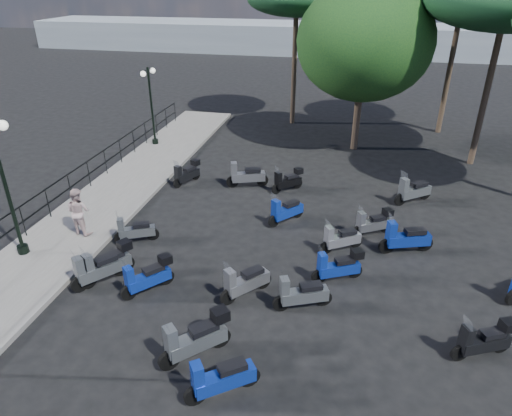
% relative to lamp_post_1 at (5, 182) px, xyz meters
% --- Properties ---
extents(ground, '(120.00, 120.00, 0.00)m').
position_rel_lamp_post_1_xyz_m(ground, '(7.20, -1.18, -2.59)').
color(ground, black).
rests_on(ground, ground).
extents(sidewalk, '(3.00, 30.00, 0.15)m').
position_rel_lamp_post_1_xyz_m(sidewalk, '(0.70, 1.82, -2.52)').
color(sidewalk, slate).
rests_on(sidewalk, ground).
extents(railing, '(0.04, 26.04, 1.10)m').
position_rel_lamp_post_1_xyz_m(railing, '(-0.60, 1.62, -1.69)').
color(railing, black).
rests_on(railing, sidewalk).
extents(lamp_post_1, '(0.34, 1.26, 4.28)m').
position_rel_lamp_post_1_xyz_m(lamp_post_1, '(0.00, 0.00, 0.00)').
color(lamp_post_1, black).
rests_on(lamp_post_1, sidewalk).
extents(lamp_post_2, '(0.38, 1.13, 3.85)m').
position_rel_lamp_post_1_xyz_m(lamp_post_2, '(-0.13, 10.57, -0.24)').
color(lamp_post_2, black).
rests_on(lamp_post_2, sidewalk).
extents(pedestrian_far, '(0.90, 0.77, 1.64)m').
position_rel_lamp_post_1_xyz_m(pedestrian_far, '(1.15, 1.52, -1.62)').
color(pedestrian_far, '#C1A4A5').
rests_on(pedestrian_far, sidewalk).
extents(scooter_2, '(1.10, 1.50, 1.36)m').
position_rel_lamp_post_1_xyz_m(scooter_2, '(3.23, -0.50, -2.08)').
color(scooter_2, black).
rests_on(scooter_2, ground).
extents(scooter_3, '(1.16, 1.44, 1.38)m').
position_rel_lamp_post_1_xyz_m(scooter_3, '(3.07, -0.78, -2.11)').
color(scooter_3, black).
rests_on(scooter_3, ground).
extents(scooter_4, '(1.37, 0.80, 1.18)m').
position_rel_lamp_post_1_xyz_m(scooter_4, '(3.07, 1.60, -2.18)').
color(scooter_4, black).
rests_on(scooter_4, ground).
extents(scooter_5, '(0.83, 1.41, 1.21)m').
position_rel_lamp_post_1_xyz_m(scooter_5, '(3.11, 6.48, -2.14)').
color(scooter_5, black).
rests_on(scooter_5, ground).
extents(scooter_8, '(1.42, 1.42, 1.46)m').
position_rel_lamp_post_1_xyz_m(scooter_8, '(6.76, -2.87, -2.04)').
color(scooter_8, black).
rests_on(scooter_8, ground).
extents(scooter_9, '(1.16, 1.33, 1.29)m').
position_rel_lamp_post_1_xyz_m(scooter_9, '(4.62, -0.80, -2.11)').
color(scooter_9, black).
rests_on(scooter_9, ground).
extents(scooter_10, '(1.12, 1.31, 1.29)m').
position_rel_lamp_post_1_xyz_m(scooter_10, '(7.75, 4.00, -2.14)').
color(scooter_10, black).
rests_on(scooter_10, ground).
extents(scooter_11, '(1.70, 0.84, 1.41)m').
position_rel_lamp_post_1_xyz_m(scooter_11, '(5.65, 6.71, -2.10)').
color(scooter_11, black).
rests_on(scooter_11, ground).
extents(scooter_13, '(1.45, 1.10, 1.36)m').
position_rel_lamp_post_1_xyz_m(scooter_13, '(7.62, -3.80, -2.12)').
color(scooter_13, black).
rests_on(scooter_13, ground).
extents(scooter_14, '(1.55, 0.83, 1.31)m').
position_rel_lamp_post_1_xyz_m(scooter_14, '(8.91, -0.60, -2.14)').
color(scooter_14, black).
rests_on(scooter_14, ground).
extents(scooter_15, '(1.19, 1.35, 1.35)m').
position_rel_lamp_post_1_xyz_m(scooter_15, '(7.33, -0.44, -2.12)').
color(scooter_15, black).
rests_on(scooter_15, ground).
extents(scooter_16, '(1.35, 0.94, 1.23)m').
position_rel_lamp_post_1_xyz_m(scooter_16, '(9.78, 2.51, -2.16)').
color(scooter_16, black).
rests_on(scooter_16, ground).
extents(scooter_17, '(1.17, 1.12, 1.18)m').
position_rel_lamp_post_1_xyz_m(scooter_17, '(7.41, 6.67, -2.15)').
color(scooter_17, black).
rests_on(scooter_17, ground).
extents(scooter_20, '(1.45, 0.87, 1.25)m').
position_rel_lamp_post_1_xyz_m(scooter_20, '(13.27, -1.41, -2.12)').
color(scooter_20, black).
rests_on(scooter_20, ground).
extents(scooter_21, '(1.46, 0.89, 1.26)m').
position_rel_lamp_post_1_xyz_m(scooter_21, '(9.80, 0.88, -2.12)').
color(scooter_21, black).
rests_on(scooter_21, ground).
extents(scooter_22, '(1.35, 0.92, 1.20)m').
position_rel_lamp_post_1_xyz_m(scooter_22, '(10.80, 3.78, -2.14)').
color(scooter_22, black).
rests_on(scooter_22, ground).
extents(scooter_23, '(1.46, 1.17, 1.41)m').
position_rel_lamp_post_1_xyz_m(scooter_23, '(12.33, 6.65, -2.10)').
color(scooter_23, black).
rests_on(scooter_23, ground).
extents(scooter_28, '(1.74, 0.83, 1.43)m').
position_rel_lamp_post_1_xyz_m(scooter_28, '(11.80, 2.89, -2.09)').
color(scooter_28, black).
rests_on(scooter_28, ground).
extents(broadleaf_tree, '(6.36, 6.36, 7.89)m').
position_rel_lamp_post_1_xyz_m(broadleaf_tree, '(9.94, 12.47, 2.59)').
color(broadleaf_tree, '#38281E').
rests_on(broadleaf_tree, ground).
extents(pine_0, '(5.78, 5.78, 7.85)m').
position_rel_lamp_post_1_xyz_m(pine_0, '(14.53, 16.26, 4.23)').
color(pine_0, '#38281E').
rests_on(pine_0, ground).
extents(pine_1, '(6.64, 6.64, 8.14)m').
position_rel_lamp_post_1_xyz_m(pine_1, '(15.40, 11.57, 4.37)').
color(pine_1, '#38281E').
rests_on(pine_1, ground).
extents(distant_hills, '(70.00, 8.00, 3.00)m').
position_rel_lamp_post_1_xyz_m(distant_hills, '(7.20, 43.82, -1.09)').
color(distant_hills, gray).
rests_on(distant_hills, ground).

